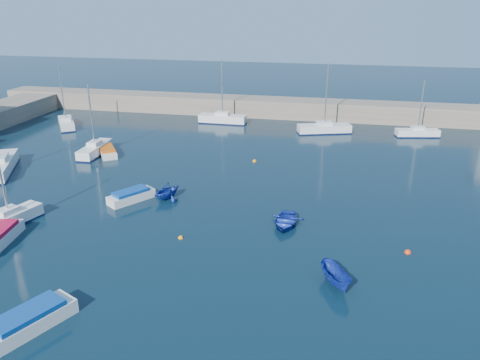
% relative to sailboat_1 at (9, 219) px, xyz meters
% --- Properties ---
extents(ground, '(220.00, 220.00, 0.00)m').
position_rel_sailboat_1_xyz_m(ground, '(19.01, -5.03, -0.59)').
color(ground, black).
rests_on(ground, ground).
extents(back_wall, '(96.00, 4.50, 2.60)m').
position_rel_sailboat_1_xyz_m(back_wall, '(19.01, 40.97, 0.71)').
color(back_wall, '#746758').
rests_on(back_wall, ground).
extents(sailboat_1, '(2.88, 5.46, 7.10)m').
position_rel_sailboat_1_xyz_m(sailboat_1, '(0.00, 0.00, 0.00)').
color(sailboat_1, silver).
rests_on(sailboat_1, ground).
extents(sailboat_2, '(5.64, 8.25, 10.54)m').
position_rel_sailboat_1_xyz_m(sailboat_2, '(-9.00, 10.60, 0.09)').
color(sailboat_2, silver).
rests_on(sailboat_2, ground).
extents(sailboat_3, '(1.82, 5.97, 7.92)m').
position_rel_sailboat_1_xyz_m(sailboat_3, '(-2.35, 17.98, 0.02)').
color(sailboat_3, silver).
rests_on(sailboat_3, ground).
extents(sailboat_4, '(5.11, 6.20, 8.31)m').
position_rel_sailboat_1_xyz_m(sailboat_4, '(-12.30, 28.39, -0.03)').
color(sailboat_4, silver).
rests_on(sailboat_4, ground).
extents(sailboat_5, '(6.70, 1.94, 8.88)m').
position_rel_sailboat_1_xyz_m(sailboat_5, '(8.33, 35.06, 0.07)').
color(sailboat_5, silver).
rests_on(sailboat_5, ground).
extents(sailboat_6, '(7.21, 4.01, 9.09)m').
position_rel_sailboat_1_xyz_m(sailboat_6, '(22.78, 32.75, 0.02)').
color(sailboat_6, silver).
rests_on(sailboat_6, ground).
extents(sailboat_7, '(5.61, 2.59, 7.19)m').
position_rel_sailboat_1_xyz_m(sailboat_7, '(34.61, 33.45, -0.05)').
color(sailboat_7, silver).
rests_on(sailboat_7, ground).
extents(motorboat_1, '(3.50, 4.23, 1.01)m').
position_rel_sailboat_1_xyz_m(motorboat_1, '(7.22, 6.50, -0.12)').
color(motorboat_1, silver).
rests_on(motorboat_1, ground).
extents(motorboat_2, '(3.86, 4.52, 0.92)m').
position_rel_sailboat_1_xyz_m(motorboat_2, '(-0.98, 18.13, -0.16)').
color(motorboat_2, silver).
rests_on(motorboat_2, ground).
extents(motorboat_3, '(3.60, 5.15, 1.14)m').
position_rel_sailboat_1_xyz_m(motorboat_3, '(9.10, -10.58, -0.06)').
color(motorboat_3, silver).
rests_on(motorboat_3, ground).
extents(dinghy_center, '(2.81, 3.78, 0.75)m').
position_rel_sailboat_1_xyz_m(dinghy_center, '(21.02, 4.47, -0.22)').
color(dinghy_center, navy).
rests_on(dinghy_center, ground).
extents(dinghy_left, '(3.53, 3.70, 1.52)m').
position_rel_sailboat_1_xyz_m(dinghy_left, '(10.11, 7.62, 0.17)').
color(dinghy_left, navy).
rests_on(dinghy_left, ground).
extents(dinghy_right, '(2.52, 3.38, 1.23)m').
position_rel_sailboat_1_xyz_m(dinghy_right, '(25.05, -3.07, 0.02)').
color(dinghy_right, navy).
rests_on(dinghy_right, ground).
extents(buoy_0, '(0.40, 0.40, 0.40)m').
position_rel_sailboat_1_xyz_m(buoy_0, '(13.69, 0.82, -0.59)').
color(buoy_0, orange).
rests_on(buoy_0, ground).
extents(buoy_1, '(0.48, 0.48, 0.48)m').
position_rel_sailboat_1_xyz_m(buoy_1, '(29.90, 2.09, -0.59)').
color(buoy_1, red).
rests_on(buoy_1, ground).
extents(buoy_3, '(0.45, 0.45, 0.45)m').
position_rel_sailboat_1_xyz_m(buoy_3, '(15.87, 19.27, -0.59)').
color(buoy_3, orange).
rests_on(buoy_3, ground).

